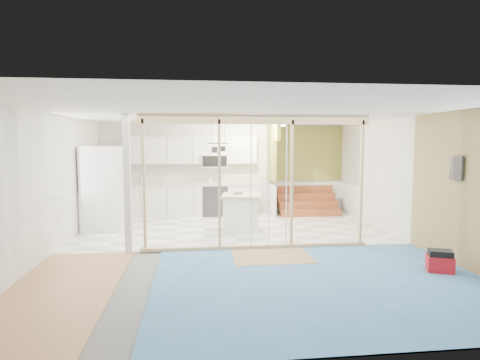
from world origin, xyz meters
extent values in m
cube|color=slate|center=(0.00, 0.00, 0.00)|extent=(7.00, 8.00, 0.01)
cube|color=white|center=(0.00, 0.00, 2.60)|extent=(7.00, 8.00, 0.01)
cube|color=silver|center=(0.00, 4.00, 1.30)|extent=(7.00, 0.01, 2.60)
cube|color=silver|center=(0.00, -4.00, 1.30)|extent=(7.00, 0.01, 2.60)
cube|color=silver|center=(-3.50, 0.00, 1.30)|extent=(0.01, 8.00, 2.60)
cube|color=silver|center=(3.50, 0.00, 1.30)|extent=(0.01, 8.00, 2.60)
cube|color=white|center=(0.00, 2.00, 0.01)|extent=(7.00, 4.00, 0.02)
cube|color=#4E7DBF|center=(1.00, -2.00, 0.01)|extent=(5.00, 4.00, 0.02)
cube|color=tan|center=(-2.75, -2.00, 0.01)|extent=(1.50, 4.00, 0.02)
cube|color=tan|center=(0.50, -0.60, 0.02)|extent=(1.40, 1.00, 0.01)
cube|color=#DAC285|center=(0.30, 0.00, 2.50)|extent=(4.40, 0.09, 0.18)
cube|color=#DAC285|center=(0.30, 0.00, 0.05)|extent=(4.40, 0.09, 0.06)
cube|color=silver|center=(-2.10, 0.00, 1.30)|extent=(0.12, 0.14, 2.60)
cube|color=#DAC285|center=(-1.80, 0.00, 1.30)|extent=(0.04, 0.09, 2.40)
cube|color=#DAC285|center=(-0.40, 0.00, 1.30)|extent=(0.05, 0.09, 2.40)
cube|color=#DAC285|center=(1.00, 0.00, 1.30)|extent=(0.04, 0.09, 2.40)
cube|color=#DAC285|center=(2.40, 0.00, 1.30)|extent=(0.04, 0.09, 2.40)
cylinder|color=silver|center=(0.20, -0.03, 1.22)|extent=(0.02, 0.02, 2.35)
cylinder|color=silver|center=(0.90, 0.02, 1.22)|extent=(0.02, 0.02, 2.35)
cylinder|color=silver|center=(0.55, 0.00, 1.22)|extent=(0.02, 0.02, 2.35)
cube|color=white|center=(-0.90, 3.70, 0.44)|extent=(3.60, 0.60, 0.88)
cube|color=beige|center=(-0.90, 3.70, 0.91)|extent=(3.66, 0.64, 0.05)
cube|color=white|center=(-3.20, 2.60, 0.44)|extent=(0.60, 1.60, 0.88)
cube|color=beige|center=(-3.20, 2.60, 0.91)|extent=(0.64, 1.64, 0.05)
cube|color=white|center=(-0.90, 3.82, 1.85)|extent=(3.60, 0.34, 0.75)
cube|color=white|center=(-0.30, 3.78, 1.55)|extent=(0.72, 0.38, 0.36)
cube|color=black|center=(-0.30, 3.59, 1.55)|extent=(0.68, 0.02, 0.30)
cube|color=olive|center=(1.30, 3.55, 1.80)|extent=(0.10, 0.90, 1.60)
cube|color=silver|center=(1.30, 3.55, 0.45)|extent=(0.10, 0.90, 0.90)
cube|color=olive|center=(1.30, 2.85, 2.35)|extent=(0.10, 0.50, 0.50)
cube|color=olive|center=(2.40, 3.97, 1.75)|extent=(2.20, 0.04, 1.60)
cube|color=silver|center=(2.40, 3.97, 0.45)|extent=(2.20, 0.04, 0.90)
cube|color=#99482C|center=(2.35, 3.20, 0.10)|extent=(1.70, 0.26, 0.20)
cube|color=#99482C|center=(2.35, 3.46, 0.30)|extent=(1.70, 0.26, 0.20)
cube|color=#99482C|center=(2.35, 3.72, 0.50)|extent=(1.70, 0.26, 0.20)
cube|color=#99482C|center=(2.35, 3.98, 0.70)|extent=(1.70, 0.26, 0.20)
torus|color=black|center=(-0.30, 1.90, 2.05)|extent=(0.52, 0.52, 0.02)
cylinder|color=black|center=(-0.45, 1.90, 2.30)|extent=(0.01, 0.01, 0.50)
cylinder|color=black|center=(-0.15, 1.90, 2.30)|extent=(0.01, 0.01, 0.50)
cylinder|color=#36363B|center=(-0.40, 1.80, 1.90)|extent=(0.14, 0.14, 0.14)
cylinder|color=#36363B|center=(-0.18, 2.00, 1.92)|extent=(0.12, 0.12, 0.12)
cube|color=#36363B|center=(3.43, -1.40, 1.65)|extent=(0.04, 0.30, 0.40)
cylinder|color=#FFEABF|center=(1.40, 3.00, 2.54)|extent=(0.32, 0.32, 0.08)
cube|color=white|center=(-3.03, 2.15, 0.99)|extent=(0.88, 0.84, 1.98)
cube|color=#36363B|center=(-2.61, 2.15, 0.99)|extent=(0.04, 0.79, 1.94)
cube|color=white|center=(0.21, 1.62, 0.40)|extent=(0.91, 0.91, 0.80)
cube|color=beige|center=(0.21, 1.62, 0.84)|extent=(1.02, 1.02, 0.05)
imported|color=silver|center=(0.16, 1.74, 0.90)|extent=(0.35, 0.35, 0.07)
imported|color=silver|center=(-2.35, 3.77, 1.07)|extent=(0.14, 0.14, 0.27)
imported|color=white|center=(-0.43, 3.71, 1.02)|extent=(0.10, 0.10, 0.18)
cube|color=#B01019|center=(3.00, -1.72, 0.14)|extent=(0.47, 0.41, 0.27)
cube|color=black|center=(3.00, -1.72, 0.32)|extent=(0.42, 0.36, 0.10)
camera|label=1|loc=(-0.88, -7.54, 2.07)|focal=30.00mm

